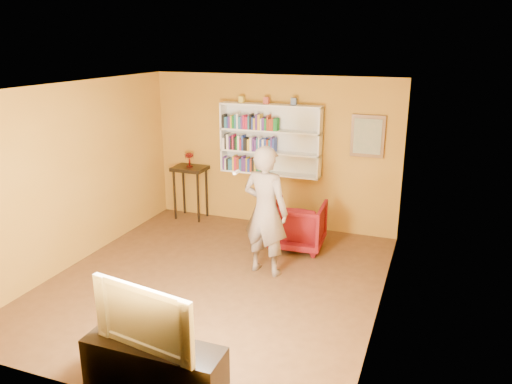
% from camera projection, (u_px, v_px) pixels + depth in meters
% --- Properties ---
extents(room_shell, '(5.30, 5.80, 2.88)m').
position_uv_depth(room_shell, '(213.00, 214.00, 6.74)').
color(room_shell, '#4B2F18').
rests_on(room_shell, ground).
extents(bookshelf, '(1.80, 0.29, 1.23)m').
position_uv_depth(bookshelf, '(271.00, 139.00, 8.73)').
color(bookshelf, white).
rests_on(bookshelf, room_shell).
extents(books_row_lower, '(0.75, 0.18, 0.27)m').
position_uv_depth(books_row_lower, '(244.00, 164.00, 8.92)').
color(books_row_lower, '#4C2777').
rests_on(books_row_lower, bookshelf).
extents(books_row_middle, '(0.98, 0.19, 0.27)m').
position_uv_depth(books_row_middle, '(249.00, 144.00, 8.78)').
color(books_row_middle, white).
rests_on(books_row_middle, bookshelf).
extents(books_row_upper, '(1.02, 0.19, 0.27)m').
position_uv_depth(books_row_upper, '(251.00, 123.00, 8.66)').
color(books_row_upper, black).
rests_on(books_row_upper, bookshelf).
extents(ornament_left, '(0.08, 0.08, 0.11)m').
position_uv_depth(ornament_left, '(242.00, 100.00, 8.65)').
color(ornament_left, gold).
rests_on(ornament_left, bookshelf).
extents(ornament_centre, '(0.09, 0.09, 0.12)m').
position_uv_depth(ornament_centre, '(266.00, 100.00, 8.50)').
color(ornament_centre, '#9D3E34').
rests_on(ornament_centre, bookshelf).
extents(ornament_right, '(0.09, 0.09, 0.12)m').
position_uv_depth(ornament_right, '(294.00, 102.00, 8.33)').
color(ornament_right, '#4B5B7E').
rests_on(ornament_right, bookshelf).
extents(framed_painting, '(0.55, 0.05, 0.70)m').
position_uv_depth(framed_painting, '(368.00, 136.00, 8.17)').
color(framed_painting, brown).
rests_on(framed_painting, room_shell).
extents(console_table, '(0.61, 0.47, 1.00)m').
position_uv_depth(console_table, '(190.00, 176.00, 9.33)').
color(console_table, black).
rests_on(console_table, ground).
extents(ruby_lustre, '(0.17, 0.17, 0.27)m').
position_uv_depth(ruby_lustre, '(189.00, 157.00, 9.22)').
color(ruby_lustre, maroon).
rests_on(ruby_lustre, console_table).
extents(armchair, '(0.88, 0.90, 0.77)m').
position_uv_depth(armchair, '(298.00, 225.00, 8.09)').
color(armchair, '#4F050D').
rests_on(armchair, ground).
extents(person, '(0.76, 0.57, 1.89)m').
position_uv_depth(person, '(265.00, 211.00, 7.06)').
color(person, '#6B5B4F').
rests_on(person, ground).
extents(game_remote, '(0.04, 0.15, 0.04)m').
position_uv_depth(game_remote, '(236.00, 172.00, 6.69)').
color(game_remote, white).
rests_on(game_remote, person).
extents(tv_cabinet, '(1.40, 0.42, 0.50)m').
position_uv_depth(tv_cabinet, '(155.00, 366.00, 4.81)').
color(tv_cabinet, black).
rests_on(tv_cabinet, ground).
extents(television, '(1.14, 0.33, 0.65)m').
position_uv_depth(television, '(151.00, 314.00, 4.64)').
color(television, black).
rests_on(television, tv_cabinet).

